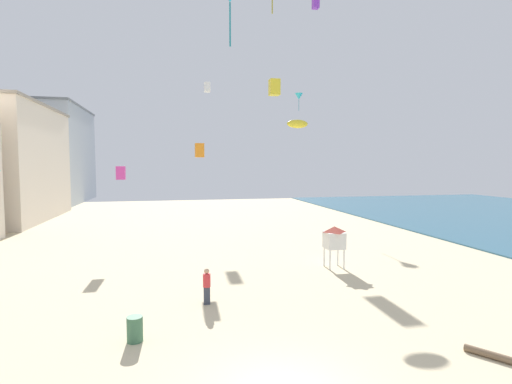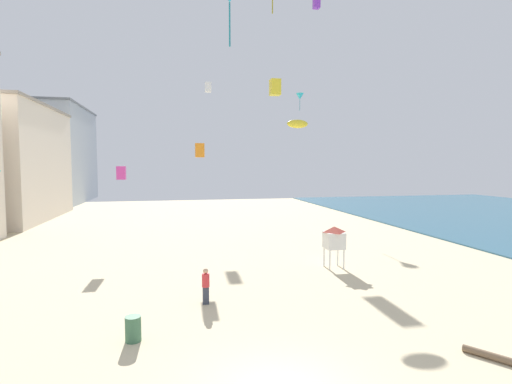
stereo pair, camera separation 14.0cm
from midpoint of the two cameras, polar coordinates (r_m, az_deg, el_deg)
name	(u,v)px [view 1 (the left image)]	position (r m, az deg, el deg)	size (l,w,h in m)	color
boardwalk_hotel_far	(41,154)	(74.04, -29.19, 4.86)	(13.63, 19.77, 16.05)	#ADB7C1
kite_flyer	(207,284)	(17.96, -7.52, -13.37)	(0.34, 0.34, 1.64)	#383D4C
lifeguard_stand	(334,238)	(24.09, 11.33, -6.67)	(1.10, 1.10, 2.55)	white
beach_trash_bin	(135,329)	(15.17, -17.75, -18.74)	(0.56, 0.56, 0.90)	#3D6B4C
driftwood_log	(490,355)	(15.54, 31.05, -19.90)	(0.24, 0.24, 1.50)	#7A6047
kite_purple_box	(316,4)	(44.97, 8.72, 25.84)	(0.64, 0.64, 1.01)	purple
kite_yellow_parafoil	(297,124)	(26.78, 5.99, 9.99)	(1.48, 0.41, 0.58)	yellow
kite_cyan_delta_2	(299,96)	(48.58, 6.28, 13.87)	(0.93, 0.93, 2.11)	#2DB7CC
kite_orange_box	(200,150)	(28.23, -8.49, 6.11)	(0.64, 0.64, 1.01)	orange
kite_yellow_box	(274,87)	(39.41, 2.63, 15.20)	(0.99, 0.99, 1.55)	yellow
kite_magenta_box	(121,173)	(30.54, -19.49, 2.68)	(0.64, 0.64, 1.00)	#DB3D9E
kite_white_box	(207,87)	(47.01, -7.33, 15.13)	(0.71, 0.71, 1.11)	white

